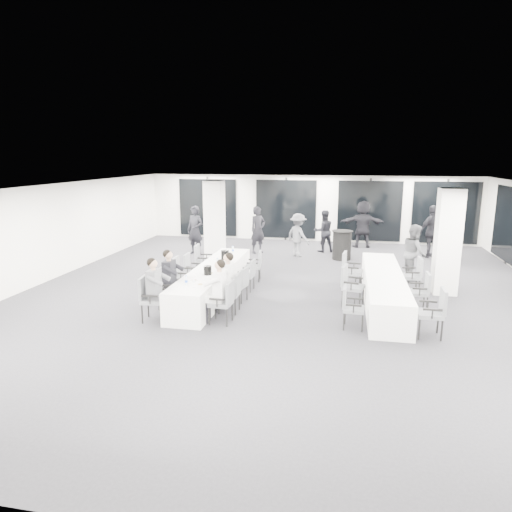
# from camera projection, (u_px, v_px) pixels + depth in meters

# --- Properties ---
(room) EXTENTS (14.04, 16.04, 2.84)m
(room) POSITION_uv_depth(u_px,v_px,m) (321.00, 237.00, 12.72)
(room) COLOR #25252A
(room) RESTS_ON ground
(column_left) EXTENTS (0.60, 0.60, 2.80)m
(column_left) POSITION_uv_depth(u_px,v_px,m) (215.00, 222.00, 15.41)
(column_left) COLOR white
(column_left) RESTS_ON floor
(column_right) EXTENTS (0.60, 0.60, 2.80)m
(column_right) POSITION_uv_depth(u_px,v_px,m) (448.00, 242.00, 11.98)
(column_right) COLOR white
(column_right) RESTS_ON floor
(banquet_table_main) EXTENTS (0.90, 5.00, 0.75)m
(banquet_table_main) POSITION_uv_depth(u_px,v_px,m) (213.00, 281.00, 12.04)
(banquet_table_main) COLOR silver
(banquet_table_main) RESTS_ON floor
(banquet_table_side) EXTENTS (0.90, 5.00, 0.75)m
(banquet_table_side) POSITION_uv_depth(u_px,v_px,m) (384.00, 288.00, 11.37)
(banquet_table_side) COLOR silver
(banquet_table_side) RESTS_ON floor
(cocktail_table) EXTENTS (0.74, 0.74, 1.03)m
(cocktail_table) POSITION_uv_depth(u_px,v_px,m) (342.00, 245.00, 16.13)
(cocktail_table) COLOR black
(cocktail_table) RESTS_ON floor
(chair_main_left_near) EXTENTS (0.56, 0.61, 1.01)m
(chair_main_left_near) POSITION_uv_depth(u_px,v_px,m) (150.00, 296.00, 10.12)
(chair_main_left_near) COLOR #585B60
(chair_main_left_near) RESTS_ON floor
(chair_main_left_second) EXTENTS (0.53, 0.58, 0.97)m
(chair_main_left_second) POSITION_uv_depth(u_px,v_px,m) (166.00, 286.00, 10.98)
(chair_main_left_second) COLOR #585B60
(chair_main_left_second) RESTS_ON floor
(chair_main_left_mid) EXTENTS (0.52, 0.58, 1.01)m
(chair_main_left_mid) POSITION_uv_depth(u_px,v_px,m) (181.00, 274.00, 12.00)
(chair_main_left_mid) COLOR #585B60
(chair_main_left_mid) RESTS_ON floor
(chair_main_left_fourth) EXTENTS (0.48, 0.53, 0.93)m
(chair_main_left_fourth) POSITION_uv_depth(u_px,v_px,m) (192.00, 268.00, 12.82)
(chair_main_left_fourth) COLOR #585B60
(chair_main_left_fourth) RESTS_ON floor
(chair_main_left_far) EXTENTS (0.56, 0.60, 1.00)m
(chair_main_left_far) POSITION_uv_depth(u_px,v_px,m) (202.00, 259.00, 13.74)
(chair_main_left_far) COLOR #585B60
(chair_main_left_far) RESTS_ON floor
(chair_main_right_near) EXTENTS (0.51, 0.56, 0.95)m
(chair_main_right_near) POSITION_uv_depth(u_px,v_px,m) (224.00, 300.00, 9.95)
(chair_main_right_near) COLOR #585B60
(chair_main_right_near) RESTS_ON floor
(chair_main_right_second) EXTENTS (0.48, 0.54, 0.94)m
(chair_main_right_second) POSITION_uv_depth(u_px,v_px,m) (232.00, 290.00, 10.65)
(chair_main_right_second) COLOR #585B60
(chair_main_right_second) RESTS_ON floor
(chair_main_right_mid) EXTENTS (0.51, 0.54, 0.87)m
(chair_main_right_mid) POSITION_uv_depth(u_px,v_px,m) (240.00, 282.00, 11.46)
(chair_main_right_mid) COLOR #585B60
(chair_main_right_mid) RESTS_ON floor
(chair_main_right_fourth) EXTENTS (0.46, 0.51, 0.86)m
(chair_main_right_fourth) POSITION_uv_depth(u_px,v_px,m) (248.00, 273.00, 12.39)
(chair_main_right_fourth) COLOR #585B60
(chair_main_right_fourth) RESTS_ON floor
(chair_main_right_far) EXTENTS (0.49, 0.54, 0.89)m
(chair_main_right_far) POSITION_uv_depth(u_px,v_px,m) (256.00, 264.00, 13.37)
(chair_main_right_far) COLOR #585B60
(chair_main_right_far) RESTS_ON floor
(chair_side_left_near) EXTENTS (0.48, 0.53, 0.90)m
(chair_side_left_near) POSITION_uv_depth(u_px,v_px,m) (350.00, 305.00, 9.69)
(chair_side_left_near) COLOR #585B60
(chair_side_left_near) RESTS_ON floor
(chair_side_left_mid) EXTENTS (0.60, 0.63, 1.00)m
(chair_side_left_mid) POSITION_uv_depth(u_px,v_px,m) (350.00, 283.00, 11.12)
(chair_side_left_mid) COLOR #585B60
(chair_side_left_mid) RESTS_ON floor
(chair_side_left_far) EXTENTS (0.58, 0.63, 1.03)m
(chair_side_left_far) POSITION_uv_depth(u_px,v_px,m) (350.00, 268.00, 12.51)
(chair_side_left_far) COLOR #585B60
(chair_side_left_far) RESTS_ON floor
(chair_side_right_near) EXTENTS (0.51, 0.58, 1.01)m
(chair_side_right_near) POSITION_uv_depth(u_px,v_px,m) (435.00, 310.00, 9.20)
(chair_side_right_near) COLOR #585B60
(chair_side_right_near) RESTS_ON floor
(chair_side_right_mid) EXTENTS (0.48, 0.53, 0.92)m
(chair_side_right_mid) POSITION_uv_depth(u_px,v_px,m) (421.00, 289.00, 10.79)
(chair_side_right_mid) COLOR #585B60
(chair_side_right_mid) RESTS_ON floor
(chair_side_right_far) EXTENTS (0.52, 0.58, 0.99)m
(chair_side_right_far) POSITION_uv_depth(u_px,v_px,m) (414.00, 273.00, 12.09)
(chair_side_right_far) COLOR #585B60
(chair_side_right_far) RESTS_ON floor
(seated_guest_a) EXTENTS (0.50, 0.38, 1.44)m
(seated_guest_a) POSITION_uv_depth(u_px,v_px,m) (157.00, 286.00, 10.04)
(seated_guest_a) COLOR #515358
(seated_guest_a) RESTS_ON floor
(seated_guest_b) EXTENTS (0.50, 0.38, 1.44)m
(seated_guest_b) POSITION_uv_depth(u_px,v_px,m) (172.00, 275.00, 10.90)
(seated_guest_b) COLOR black
(seated_guest_b) RESTS_ON floor
(seated_guest_c) EXTENTS (0.50, 0.38, 1.44)m
(seated_guest_c) POSITION_uv_depth(u_px,v_px,m) (217.00, 287.00, 9.93)
(seated_guest_c) COLOR silver
(seated_guest_c) RESTS_ON floor
(seated_guest_d) EXTENTS (0.50, 0.38, 1.44)m
(seated_guest_d) POSITION_uv_depth(u_px,v_px,m) (225.00, 279.00, 10.63)
(seated_guest_d) COLOR silver
(seated_guest_d) RESTS_ON floor
(standing_guest_a) EXTENTS (0.93, 0.93, 2.00)m
(standing_guest_a) POSITION_uv_depth(u_px,v_px,m) (258.00, 227.00, 17.09)
(standing_guest_a) COLOR black
(standing_guest_a) RESTS_ON floor
(standing_guest_b) EXTENTS (1.01, 0.83, 1.81)m
(standing_guest_b) POSITION_uv_depth(u_px,v_px,m) (324.00, 228.00, 17.32)
(standing_guest_b) COLOR black
(standing_guest_b) RESTS_ON floor
(standing_guest_c) EXTENTS (1.26, 1.19, 1.78)m
(standing_guest_c) POSITION_uv_depth(u_px,v_px,m) (298.00, 232.00, 16.51)
(standing_guest_c) COLOR #515358
(standing_guest_c) RESTS_ON floor
(standing_guest_d) EXTENTS (1.45, 1.25, 2.15)m
(standing_guest_d) POSITION_uv_depth(u_px,v_px,m) (433.00, 228.00, 16.31)
(standing_guest_d) COLOR black
(standing_guest_d) RESTS_ON floor
(standing_guest_e) EXTENTS (0.67, 0.99, 1.94)m
(standing_guest_e) POSITION_uv_depth(u_px,v_px,m) (451.00, 233.00, 15.98)
(standing_guest_e) COLOR black
(standing_guest_e) RESTS_ON floor
(standing_guest_f) EXTENTS (2.04, 1.00, 2.13)m
(standing_guest_f) POSITION_uv_depth(u_px,v_px,m) (363.00, 221.00, 18.15)
(standing_guest_f) COLOR black
(standing_guest_f) RESTS_ON floor
(standing_guest_g) EXTENTS (0.89, 0.79, 2.05)m
(standing_guest_g) POSITION_uv_depth(u_px,v_px,m) (195.00, 227.00, 16.88)
(standing_guest_g) COLOR black
(standing_guest_g) RESTS_ON floor
(standing_guest_h) EXTENTS (0.65, 0.96, 1.88)m
(standing_guest_h) POSITION_uv_depth(u_px,v_px,m) (414.00, 249.00, 13.37)
(standing_guest_h) COLOR #515358
(standing_guest_h) RESTS_ON floor
(ice_bucket_near) EXTENTS (0.19, 0.19, 0.22)m
(ice_bucket_near) POSITION_uv_depth(u_px,v_px,m) (208.00, 270.00, 11.20)
(ice_bucket_near) COLOR black
(ice_bucket_near) RESTS_ON banquet_table_main
(ice_bucket_far) EXTENTS (0.22, 0.22, 0.26)m
(ice_bucket_far) POSITION_uv_depth(u_px,v_px,m) (225.00, 255.00, 12.85)
(ice_bucket_far) COLOR black
(ice_bucket_far) RESTS_ON banquet_table_main
(water_bottle_a) EXTENTS (0.07, 0.07, 0.21)m
(water_bottle_a) POSITION_uv_depth(u_px,v_px,m) (186.00, 280.00, 10.33)
(water_bottle_a) COLOR silver
(water_bottle_a) RESTS_ON banquet_table_main
(water_bottle_b) EXTENTS (0.06, 0.06, 0.20)m
(water_bottle_b) POSITION_uv_depth(u_px,v_px,m) (217.00, 262.00, 12.13)
(water_bottle_b) COLOR silver
(water_bottle_b) RESTS_ON banquet_table_main
(water_bottle_c) EXTENTS (0.06, 0.06, 0.20)m
(water_bottle_c) POSITION_uv_depth(u_px,v_px,m) (233.00, 250.00, 13.70)
(water_bottle_c) COLOR silver
(water_bottle_c) RESTS_ON banquet_table_main
(plate_a) EXTENTS (0.18, 0.18, 0.03)m
(plate_a) POSITION_uv_depth(u_px,v_px,m) (194.00, 280.00, 10.68)
(plate_a) COLOR white
(plate_a) RESTS_ON banquet_table_main
(plate_b) EXTENTS (0.18, 0.18, 0.03)m
(plate_b) POSITION_uv_depth(u_px,v_px,m) (200.00, 284.00, 10.33)
(plate_b) COLOR white
(plate_b) RESTS_ON banquet_table_main
(plate_c) EXTENTS (0.22, 0.22, 0.03)m
(plate_c) POSITION_uv_depth(u_px,v_px,m) (210.00, 273.00, 11.32)
(plate_c) COLOR white
(plate_c) RESTS_ON banquet_table_main
(wine_glass) EXTENTS (0.08, 0.08, 0.20)m
(wine_glass) POSITION_uv_depth(u_px,v_px,m) (194.00, 281.00, 10.08)
(wine_glass) COLOR silver
(wine_glass) RESTS_ON banquet_table_main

